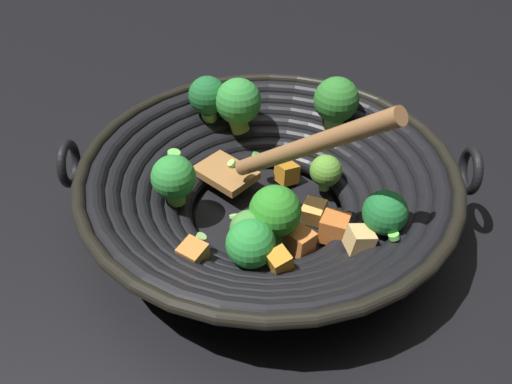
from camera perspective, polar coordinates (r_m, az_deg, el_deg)
The scene contains 2 objects.
ground_plane at distance 0.62m, azimuth 1.22°, elevation -3.08°, with size 4.00×4.00×0.00m, color black.
wok at distance 0.58m, azimuth 1.32°, elevation 0.99°, with size 0.42×0.44×0.21m.
Camera 1 is at (-0.41, -0.17, 0.43)m, focal length 36.08 mm.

